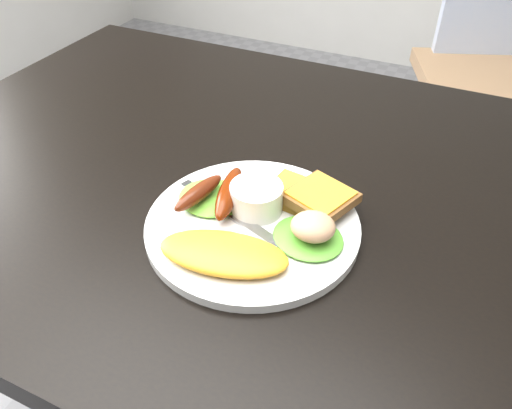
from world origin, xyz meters
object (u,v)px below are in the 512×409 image
at_px(dining_table, 274,188).
at_px(plate, 253,225).
at_px(dining_chair, 483,79).
at_px(person, 276,71).

relative_size(dining_table, plate, 4.49).
xyz_separation_m(dining_chair, person, (-0.44, -0.72, 0.24)).
distance_m(dining_table, dining_chair, 1.23).
xyz_separation_m(dining_table, person, (-0.19, 0.45, -0.04)).
relative_size(dining_chair, person, 0.29).
bearing_deg(dining_chair, dining_table, -123.49).
distance_m(dining_chair, plate, 1.34).
xyz_separation_m(dining_table, dining_chair, (0.25, 1.17, -0.28)).
bearing_deg(dining_chair, plate, -121.62).
xyz_separation_m(dining_table, plate, (0.02, -0.11, 0.03)).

